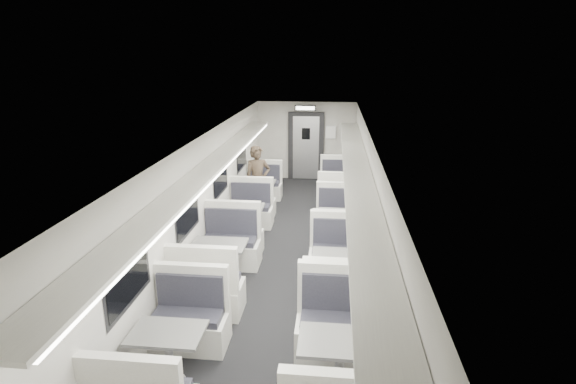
% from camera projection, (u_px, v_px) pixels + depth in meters
% --- Properties ---
extents(room, '(3.24, 12.24, 2.64)m').
position_uv_depth(room, '(285.00, 203.00, 8.17)').
color(room, black).
rests_on(room, ground).
extents(booth_left_a, '(0.95, 1.94, 1.04)m').
position_uv_depth(booth_left_a, '(260.00, 194.00, 11.54)').
color(booth_left_a, silver).
rests_on(booth_left_a, room).
extents(booth_left_b, '(1.02, 2.07, 1.11)m').
position_uv_depth(booth_left_b, '(244.00, 222.00, 9.55)').
color(booth_left_b, silver).
rests_on(booth_left_b, room).
extents(booth_left_c, '(1.09, 2.22, 1.19)m').
position_uv_depth(booth_left_c, '(220.00, 264.00, 7.58)').
color(booth_left_c, silver).
rests_on(booth_left_c, room).
extents(booth_left_d, '(1.03, 2.08, 1.11)m').
position_uv_depth(booth_left_d, '(169.00, 357.00, 5.30)').
color(booth_left_d, silver).
rests_on(booth_left_d, room).
extents(booth_right_a, '(1.01, 2.04, 1.09)m').
position_uv_depth(booth_right_a, '(338.00, 190.00, 11.81)').
color(booth_right_a, silver).
rests_on(booth_right_a, room).
extents(booth_right_b, '(0.99, 2.01, 1.07)m').
position_uv_depth(booth_right_b, '(338.00, 228.00, 9.26)').
color(booth_right_b, silver).
rests_on(booth_right_b, room).
extents(booth_right_c, '(1.04, 2.11, 1.13)m').
position_uv_depth(booth_right_c, '(339.00, 275.00, 7.25)').
color(booth_right_c, silver).
rests_on(booth_right_c, room).
extents(booth_right_d, '(1.12, 2.27, 1.21)m').
position_uv_depth(booth_right_d, '(339.00, 369.00, 5.05)').
color(booth_right_d, silver).
rests_on(booth_right_d, room).
extents(passenger, '(0.74, 0.62, 1.71)m').
position_uv_depth(passenger, '(258.00, 181.00, 10.83)').
color(passenger, black).
rests_on(passenger, room).
extents(window_a, '(0.02, 1.18, 0.84)m').
position_uv_depth(window_a, '(242.00, 153.00, 11.50)').
color(window_a, black).
rests_on(window_a, room).
extents(window_b, '(0.02, 1.18, 0.84)m').
position_uv_depth(window_b, '(221.00, 175.00, 9.41)').
color(window_b, black).
rests_on(window_b, room).
extents(window_c, '(0.02, 1.18, 0.84)m').
position_uv_depth(window_c, '(187.00, 211.00, 7.33)').
color(window_c, black).
rests_on(window_c, room).
extents(window_d, '(0.02, 1.18, 0.84)m').
position_uv_depth(window_d, '(128.00, 274.00, 5.24)').
color(window_d, black).
rests_on(window_d, room).
extents(luggage_rack_left, '(0.46, 10.40, 0.09)m').
position_uv_depth(luggage_rack_left, '(212.00, 167.00, 7.80)').
color(luggage_rack_left, silver).
rests_on(luggage_rack_left, room).
extents(luggage_rack_right, '(0.46, 10.40, 0.09)m').
position_uv_depth(luggage_rack_right, '(356.00, 171.00, 7.55)').
color(luggage_rack_right, silver).
rests_on(luggage_rack_right, room).
extents(vestibule_door, '(1.10, 0.13, 2.10)m').
position_uv_depth(vestibule_door, '(306.00, 147.00, 13.85)').
color(vestibule_door, black).
rests_on(vestibule_door, room).
extents(exit_sign, '(0.62, 0.12, 0.16)m').
position_uv_depth(exit_sign, '(305.00, 108.00, 13.02)').
color(exit_sign, black).
rests_on(exit_sign, room).
extents(wall_notice, '(0.32, 0.02, 0.40)m').
position_uv_depth(wall_notice, '(331.00, 132.00, 13.63)').
color(wall_notice, white).
rests_on(wall_notice, room).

